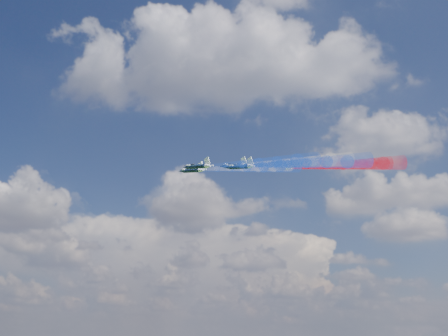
# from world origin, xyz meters

# --- Properties ---
(jet_lead) EXTENTS (14.80, 14.50, 6.82)m
(jet_lead) POSITION_xyz_m (0.38, 31.75, 165.71)
(jet_lead) COLOR black
(trail_lead) EXTENTS (30.37, 23.33, 10.41)m
(trail_lead) POSITION_xyz_m (18.54, 19.26, 161.87)
(trail_lead) COLOR white
(jet_inner_left) EXTENTS (14.80, 14.50, 6.82)m
(jet_inner_left) POSITION_xyz_m (2.77, 19.04, 161.50)
(jet_inner_left) COLOR black
(trail_inner_left) EXTENTS (30.37, 23.33, 10.41)m
(trail_inner_left) POSITION_xyz_m (20.93, 6.55, 157.67)
(trail_inner_left) COLOR blue
(jet_inner_right) EXTENTS (14.80, 14.50, 6.82)m
(jet_inner_right) POSITION_xyz_m (14.39, 32.16, 165.92)
(jet_inner_right) COLOR black
(trail_inner_right) EXTENTS (30.37, 23.33, 10.41)m
(trail_inner_right) POSITION_xyz_m (32.55, 19.67, 162.08)
(trail_inner_right) COLOR red
(jet_outer_left) EXTENTS (14.80, 14.50, 6.82)m
(jet_outer_left) POSITION_xyz_m (7.25, 5.95, 158.53)
(jet_outer_left) COLOR black
(trail_outer_left) EXTENTS (30.37, 23.33, 10.41)m
(trail_outer_left) POSITION_xyz_m (25.41, -6.53, 154.69)
(trail_outer_left) COLOR blue
(jet_center_third) EXTENTS (14.80, 14.50, 6.82)m
(jet_center_third) POSITION_xyz_m (15.76, 18.37, 162.21)
(jet_center_third) COLOR black
(trail_center_third) EXTENTS (30.37, 23.33, 10.41)m
(trail_center_third) POSITION_xyz_m (33.92, 5.89, 158.38)
(trail_center_third) COLOR white
(jet_outer_right) EXTENTS (14.80, 14.50, 6.82)m
(jet_outer_right) POSITION_xyz_m (27.41, 33.69, 165.53)
(jet_outer_right) COLOR black
(trail_outer_right) EXTENTS (30.37, 23.33, 10.41)m
(trail_outer_right) POSITION_xyz_m (45.57, 21.21, 161.70)
(trail_outer_right) COLOR red
(jet_rear_left) EXTENTS (14.80, 14.50, 6.82)m
(jet_rear_left) POSITION_xyz_m (18.90, 6.55, 158.10)
(jet_rear_left) COLOR black
(trail_rear_left) EXTENTS (30.37, 23.33, 10.41)m
(trail_rear_left) POSITION_xyz_m (37.06, -5.93, 154.27)
(trail_rear_left) COLOR blue
(jet_rear_right) EXTENTS (14.80, 14.50, 6.82)m
(jet_rear_right) POSITION_xyz_m (28.57, 19.96, 161.26)
(jet_rear_right) COLOR black
(trail_rear_right) EXTENTS (30.37, 23.33, 10.41)m
(trail_rear_right) POSITION_xyz_m (46.73, 7.48, 157.42)
(trail_rear_right) COLOR red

